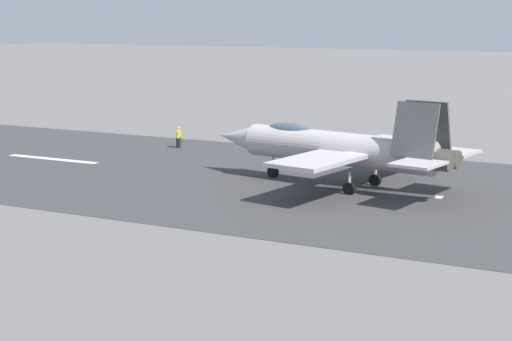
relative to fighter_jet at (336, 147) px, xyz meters
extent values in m
plane|color=slate|center=(-2.31, 0.24, -2.49)|extent=(400.00, 400.00, 0.00)
cube|color=#38383A|center=(-2.31, 0.24, -2.48)|extent=(240.00, 26.00, 0.02)
cube|color=white|center=(-2.85, 0.24, -2.47)|extent=(8.00, 0.70, 0.00)
cube|color=white|center=(22.36, 0.24, -2.47)|extent=(8.00, 0.70, 0.00)
cylinder|color=#B5ADB1|center=(-0.15, 0.03, -0.07)|extent=(13.01, 4.26, 2.05)
cone|color=#B5ADB1|center=(7.63, -1.35, -0.07)|extent=(3.22, 2.23, 1.74)
ellipsoid|color=#3F5160|center=(3.42, -0.60, 0.70)|extent=(3.74, 1.71, 1.10)
cylinder|color=#47423D|center=(-6.54, 1.72, -0.07)|extent=(2.36, 1.47, 1.10)
cylinder|color=#47423D|center=(-6.73, 0.63, -0.07)|extent=(2.36, 1.47, 1.10)
cube|color=#B5ADB1|center=(-0.44, 4.12, -0.17)|extent=(4.38, 6.42, 0.24)
cube|color=#B5ADB1|center=(-1.83, -3.72, -0.17)|extent=(4.38, 6.42, 0.24)
cube|color=#B5ADB1|center=(-6.22, 3.54, 0.03)|extent=(2.85, 3.18, 0.16)
cube|color=#B5ADB1|center=(-7.06, -1.19, 0.03)|extent=(2.85, 3.18, 0.16)
cube|color=#494C4D|center=(-5.51, 1.89, 1.63)|extent=(2.73, 1.39, 3.14)
cube|color=#494C4D|center=(-5.82, 0.12, 1.63)|extent=(2.73, 1.39, 3.14)
cylinder|color=silver|center=(4.71, -0.83, -1.79)|extent=(0.18, 0.18, 1.40)
cylinder|color=black|center=(4.71, -0.83, -2.11)|extent=(0.80, 0.43, 0.76)
cylinder|color=silver|center=(-1.64, 1.92, -1.79)|extent=(0.18, 0.18, 1.40)
cylinder|color=black|center=(-1.64, 1.92, -2.11)|extent=(0.80, 0.43, 0.76)
cylinder|color=silver|center=(-2.20, -1.24, -1.79)|extent=(0.18, 0.18, 1.40)
cylinder|color=black|center=(-2.20, -1.24, -2.11)|extent=(0.80, 0.43, 0.76)
cube|color=#1E2338|center=(16.80, -8.47, -2.03)|extent=(0.24, 0.36, 0.91)
cube|color=yellow|center=(16.80, -8.47, -1.36)|extent=(0.37, 0.49, 0.62)
sphere|color=tan|center=(16.80, -8.47, -0.88)|extent=(0.22, 0.22, 0.22)
cylinder|color=yellow|center=(16.87, -8.76, -1.40)|extent=(0.10, 0.10, 0.58)
cylinder|color=yellow|center=(16.74, -8.18, -1.40)|extent=(0.10, 0.10, 0.58)
cone|color=orange|center=(6.37, -11.92, -2.22)|extent=(0.44, 0.44, 0.55)
camera|label=1|loc=(-18.26, 47.27, 8.07)|focal=57.81mm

